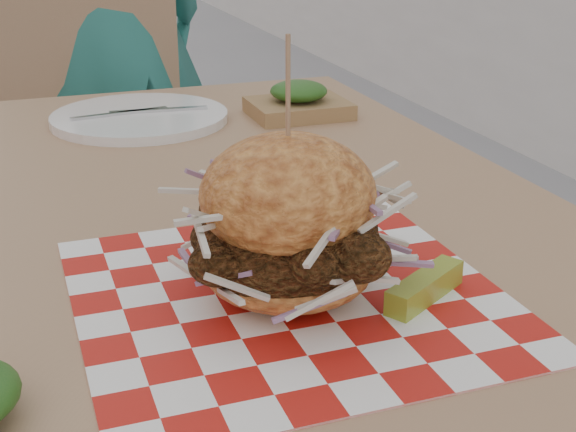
% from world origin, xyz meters
% --- Properties ---
extents(diner, '(0.68, 0.56, 1.60)m').
position_xyz_m(diner, '(0.12, 1.43, 0.80)').
color(diner, '#29776E').
rests_on(diner, ground).
extents(patio_table, '(0.80, 1.20, 0.75)m').
position_xyz_m(patio_table, '(0.06, 0.26, 0.67)').
color(patio_table, tan).
rests_on(patio_table, ground).
extents(patio_chair, '(0.43, 0.44, 0.95)m').
position_xyz_m(patio_chair, '(0.05, 1.25, 0.55)').
color(patio_chair, tan).
rests_on(patio_chair, ground).
extents(paper_liner, '(0.36, 0.36, 0.00)m').
position_xyz_m(paper_liner, '(0.08, 0.02, 0.75)').
color(paper_liner, red).
rests_on(paper_liner, patio_table).
extents(sandwich, '(0.20, 0.20, 0.22)m').
position_xyz_m(sandwich, '(0.08, 0.02, 0.81)').
color(sandwich, '#E08C3F').
rests_on(sandwich, paper_liner).
extents(pickle_spear, '(0.09, 0.07, 0.02)m').
position_xyz_m(pickle_spear, '(0.18, -0.02, 0.76)').
color(pickle_spear, olive).
rests_on(pickle_spear, paper_liner).
extents(place_setting, '(0.27, 0.27, 0.02)m').
position_xyz_m(place_setting, '(0.06, 0.64, 0.76)').
color(place_setting, white).
rests_on(place_setting, patio_table).
extents(kraft_tray, '(0.15, 0.12, 0.06)m').
position_xyz_m(kraft_tray, '(0.30, 0.60, 0.77)').
color(kraft_tray, olive).
rests_on(kraft_tray, patio_table).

